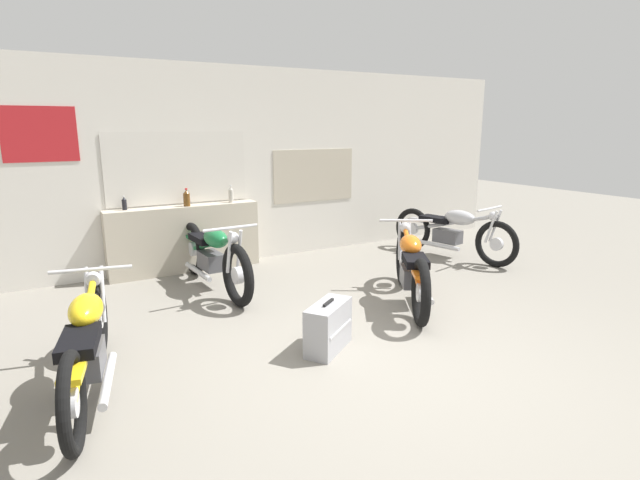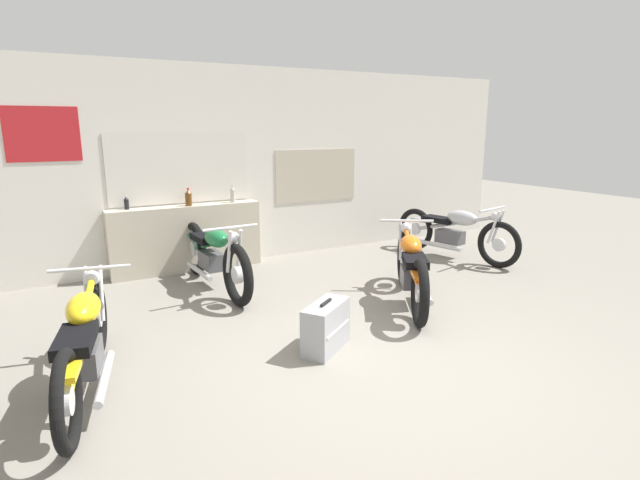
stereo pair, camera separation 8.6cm
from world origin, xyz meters
The scene contains 11 objects.
ground_plane centered at (0.00, 0.00, 0.00)m, with size 24.00×24.00×0.00m, color gray.
wall_back centered at (-0.02, 3.76, 1.40)m, with size 10.00×0.07×2.80m.
sill_counter centered at (-0.74, 3.58, 0.46)m, with size 2.05×0.28×0.91m.
bottle_leftmost centered at (-1.48, 3.63, 0.99)m, with size 0.06×0.06×0.18m.
bottle_left_center centered at (-0.70, 3.54, 1.02)m, with size 0.09×0.09×0.24m.
bottle_center centered at (-0.07, 3.56, 1.02)m, with size 0.07×0.07×0.25m.
motorcycle_yellow centered at (-2.24, 0.69, 0.41)m, with size 0.70×2.06×0.82m.
motorcycle_orange centered at (1.13, 1.05, 0.41)m, with size 1.15×1.79×0.87m.
motorcycle_green centered at (-0.66, 2.64, 0.42)m, with size 0.64×2.17×0.88m.
motorcycle_silver centered at (2.98, 2.31, 0.41)m, with size 0.74×2.11×0.84m.
hard_case_silver centered at (-0.31, 0.45, 0.22)m, with size 0.59×0.51×0.46m.
Camera 1 is at (-2.44, -3.13, 1.97)m, focal length 28.00 mm.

